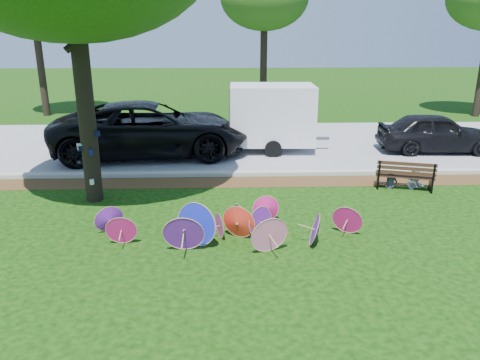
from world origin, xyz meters
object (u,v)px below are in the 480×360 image
object	(u,v)px
dark_pickup	(436,133)
parasol_pile	(226,224)
park_bench	(405,174)
person_left	(392,171)
black_van	(151,129)
person_right	(417,169)
cargo_trailer	(272,114)

from	to	relation	value
dark_pickup	parasol_pile	bearing A→B (deg)	135.87
park_bench	person_left	size ratio (longest dim) A/B	1.60
black_van	dark_pickup	xyz separation A→B (m)	(10.44, 0.15, -0.24)
black_van	person_right	bearing A→B (deg)	-121.41
parasol_pile	black_van	xyz separation A→B (m)	(-2.63, 7.20, 0.57)
cargo_trailer	park_bench	xyz separation A→B (m)	(3.39, -4.50, -0.94)
black_van	dark_pickup	distance (m)	10.45
person_left	person_right	bearing A→B (deg)	-4.06
dark_pickup	cargo_trailer	bearing A→B (deg)	88.75
black_van	cargo_trailer	world-z (taller)	cargo_trailer
park_bench	person_left	world-z (taller)	person_left
dark_pickup	person_left	distance (m)	5.05
cargo_trailer	parasol_pile	bearing A→B (deg)	-101.13
parasol_pile	cargo_trailer	size ratio (longest dim) A/B	1.99
person_left	cargo_trailer	bearing A→B (deg)	120.29
black_van	park_bench	distance (m)	8.72
black_van	person_right	world-z (taller)	black_van
parasol_pile	black_van	size ratio (longest dim) A/B	0.88
black_van	dark_pickup	bearing A→B (deg)	-94.97
cargo_trailer	person_left	world-z (taller)	cargo_trailer
parasol_pile	person_right	size ratio (longest dim) A/B	5.24
cargo_trailer	person_right	bearing A→B (deg)	-48.38
black_van	parasol_pile	bearing A→B (deg)	-165.77
dark_pickup	person_left	size ratio (longest dim) A/B	4.13
park_bench	dark_pickup	bearing A→B (deg)	72.69
parasol_pile	park_bench	xyz separation A→B (m)	(5.14, 3.26, 0.04)
black_van	cargo_trailer	distance (m)	4.43
parasol_pile	cargo_trailer	world-z (taller)	cargo_trailer
dark_pickup	person_left	world-z (taller)	dark_pickup
person_right	black_van	bearing A→B (deg)	170.04
dark_pickup	cargo_trailer	size ratio (longest dim) A/B	1.38
black_van	dark_pickup	size ratio (longest dim) A/B	1.64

